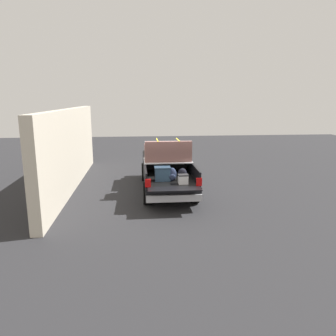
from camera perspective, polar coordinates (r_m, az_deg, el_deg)
ground_plane at (r=13.69m, az=-0.24°, el=-3.97°), size 40.00×40.00×0.00m
pickup_truck at (r=13.79m, az=-0.38°, el=0.27°), size 6.05×2.06×2.23m
building_facade at (r=14.46m, az=-17.01°, el=3.31°), size 10.69×0.36×3.42m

